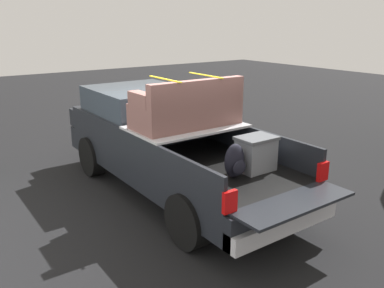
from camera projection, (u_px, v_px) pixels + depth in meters
name	position (u px, v px, depth m)	size (l,w,h in m)	color
ground_plane	(174.00, 192.00, 7.67)	(40.00, 40.00, 0.00)	black
pickup_truck	(163.00, 140.00, 7.68)	(6.05, 2.06, 2.23)	black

